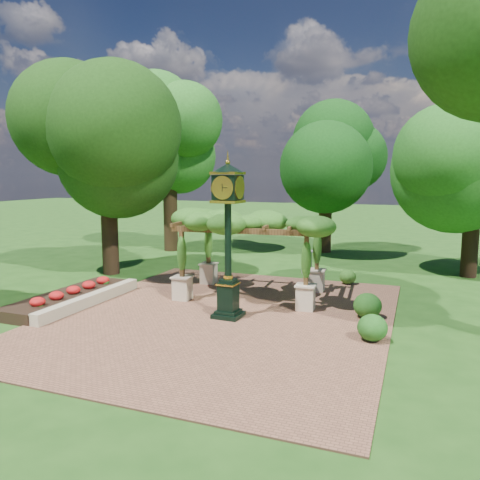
% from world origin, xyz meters
% --- Properties ---
extents(ground, '(120.00, 120.00, 0.00)m').
position_xyz_m(ground, '(0.00, 0.00, 0.00)').
color(ground, '#1E4714').
rests_on(ground, ground).
extents(brick_plaza, '(10.00, 12.00, 0.04)m').
position_xyz_m(brick_plaza, '(0.00, 1.00, 0.02)').
color(brick_plaza, brown).
rests_on(brick_plaza, ground).
extents(border_wall, '(0.35, 5.00, 0.40)m').
position_xyz_m(border_wall, '(-4.60, 0.50, 0.20)').
color(border_wall, '#C6B793').
rests_on(border_wall, ground).
extents(flower_bed, '(1.50, 5.00, 0.36)m').
position_xyz_m(flower_bed, '(-5.50, 0.50, 0.18)').
color(flower_bed, red).
rests_on(flower_bed, ground).
extents(pedestal_clock, '(0.97, 0.97, 4.75)m').
position_xyz_m(pedestal_clock, '(0.23, 0.89, 2.84)').
color(pedestal_clock, black).
rests_on(pedestal_clock, brick_plaza).
extents(pergola, '(5.21, 3.48, 3.15)m').
position_xyz_m(pergola, '(0.02, 3.65, 2.59)').
color(pergola, beige).
rests_on(pergola, brick_plaza).
extents(sundial, '(0.72, 0.72, 1.03)m').
position_xyz_m(sundial, '(1.07, 8.25, 0.45)').
color(sundial, gray).
rests_on(sundial, ground).
extents(shrub_front, '(0.87, 0.87, 0.70)m').
position_xyz_m(shrub_front, '(4.55, 0.31, 0.39)').
color(shrub_front, '#1E5518').
rests_on(shrub_front, brick_plaza).
extents(shrub_mid, '(1.09, 1.09, 0.76)m').
position_xyz_m(shrub_mid, '(4.22, 2.32, 0.42)').
color(shrub_mid, '#1F5016').
rests_on(shrub_mid, brick_plaza).
extents(shrub_back, '(0.78, 0.78, 0.58)m').
position_xyz_m(shrub_back, '(3.02, 6.64, 0.33)').
color(shrub_back, '#30651D').
rests_on(shrub_back, brick_plaza).
extents(tree_west_near, '(5.05, 5.05, 9.04)m').
position_xyz_m(tree_west_near, '(-7.13, 5.08, 6.22)').
color(tree_west_near, '#311E13').
rests_on(tree_west_near, ground).
extents(tree_west_far, '(4.13, 4.13, 9.84)m').
position_xyz_m(tree_west_far, '(-7.84, 11.76, 6.72)').
color(tree_west_far, '#302112').
rests_on(tree_west_far, ground).
extents(tree_north, '(4.77, 4.77, 8.43)m').
position_xyz_m(tree_north, '(0.60, 14.42, 5.79)').
color(tree_north, '#322114').
rests_on(tree_north, ground).
extents(tree_east_far, '(5.04, 5.04, 8.38)m').
position_xyz_m(tree_east_far, '(7.66, 10.06, 5.77)').
color(tree_east_far, black).
rests_on(tree_east_far, ground).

